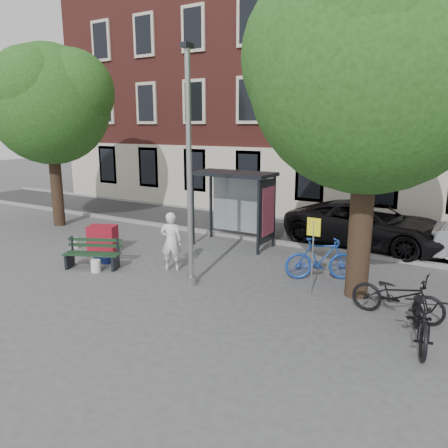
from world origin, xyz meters
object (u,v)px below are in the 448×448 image
at_px(bench, 93,255).
at_px(red_stand, 103,239).
at_px(notice_sign, 313,239).
at_px(lamppost, 190,182).
at_px(bike_c, 422,316).
at_px(car_dark, 367,225).
at_px(bus_shelter, 244,193).
at_px(painter, 171,241).
at_px(bike_a, 397,295).
at_px(bike_b, 321,259).

xyz_separation_m(bench, red_stand, (-1.01, 1.38, 0.05)).
bearing_deg(notice_sign, lamppost, -161.39).
height_order(bike_c, car_dark, car_dark).
distance_m(car_dark, notice_sign, 5.37).
height_order(bus_shelter, notice_sign, bus_shelter).
bearing_deg(bike_c, painter, 159.26).
height_order(lamppost, bench, lamppost).
distance_m(bus_shelter, bike_a, 6.82).
relative_size(bike_b, bike_c, 0.92).
bearing_deg(lamppost, painter, 149.30).
bearing_deg(bike_a, bike_c, -142.87).
height_order(bike_b, bike_c, bike_b).
relative_size(bus_shelter, painter, 1.63).
relative_size(lamppost, bike_b, 3.09).
height_order(car_dark, notice_sign, notice_sign).
bearing_deg(bike_c, notice_sign, 141.68).
bearing_deg(bus_shelter, bike_a, -31.23).
bearing_deg(notice_sign, bus_shelter, 139.50).
bearing_deg(painter, red_stand, -30.68).
bearing_deg(bike_b, car_dark, -34.37).
relative_size(painter, bike_a, 0.87).
distance_m(painter, car_dark, 7.08).
bearing_deg(lamppost, bike_a, 7.18).
relative_size(lamppost, car_dark, 1.08).
height_order(painter, bike_c, painter).
bearing_deg(red_stand, lamppost, -13.44).
xyz_separation_m(bus_shelter, painter, (-0.59, -3.39, -1.05)).
xyz_separation_m(bike_b, car_dark, (0.29, 4.14, 0.19)).
distance_m(bike_b, notice_sign, 1.47).
distance_m(bike_a, notice_sign, 2.32).
bearing_deg(red_stand, bus_shelter, 39.20).
relative_size(bus_shelter, bike_b, 1.44).
relative_size(bike_b, car_dark, 0.35).
bearing_deg(bus_shelter, bike_c, -35.13).
height_order(lamppost, bike_c, lamppost).
bearing_deg(red_stand, bike_a, -2.42).
bearing_deg(bus_shelter, lamppost, -81.57).
bearing_deg(bench, lamppost, -18.27).
distance_m(bike_c, red_stand, 10.17).
height_order(bike_a, car_dark, car_dark).
bearing_deg(lamppost, bench, -174.17).
xyz_separation_m(bike_b, bike_c, (2.88, -2.53, -0.03)).
distance_m(car_dark, red_stand, 9.17).
height_order(red_stand, notice_sign, notice_sign).
distance_m(bike_b, bike_c, 3.83).
relative_size(lamppost, bike_a, 3.05).
distance_m(bench, notice_sign, 6.57).
bearing_deg(red_stand, bike_b, 8.99).
height_order(bike_c, red_stand, bike_c).
relative_size(bike_a, notice_sign, 1.01).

